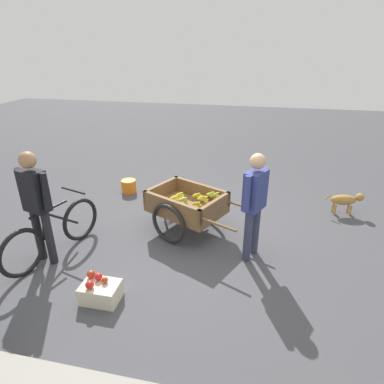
{
  "coord_description": "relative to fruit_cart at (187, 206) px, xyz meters",
  "views": [
    {
      "loc": [
        -0.86,
        4.29,
        2.78
      ],
      "look_at": [
        0.08,
        -0.09,
        0.75
      ],
      "focal_mm": 30.82,
      "sensor_mm": 36.0,
      "label": 1
    }
  ],
  "objects": [
    {
      "name": "ground_plane",
      "position": [
        -0.18,
        0.21,
        -0.44
      ],
      "size": [
        24.0,
        24.0,
        0.0
      ],
      "primitive_type": "plane",
      "color": "#47474C"
    },
    {
      "name": "apple_crate",
      "position": [
        0.65,
        1.75,
        -0.31
      ],
      "size": [
        0.44,
        0.32,
        0.32
      ],
      "color": "beige",
      "rests_on": "ground"
    },
    {
      "name": "plastic_bucket",
      "position": [
        1.5,
        -1.23,
        -0.31
      ],
      "size": [
        0.29,
        0.29,
        0.26
      ],
      "primitive_type": "cylinder",
      "color": "orange",
      "rests_on": "ground"
    },
    {
      "name": "vendor_person",
      "position": [
        -1.03,
        0.49,
        0.47
      ],
      "size": [
        0.33,
        0.52,
        1.53
      ],
      "color": "#333851",
      "rests_on": "ground"
    },
    {
      "name": "bicycle",
      "position": [
        1.68,
        1.04,
        -0.09
      ],
      "size": [
        0.62,
        1.61,
        0.85
      ],
      "color": "black",
      "rests_on": "ground"
    },
    {
      "name": "fruit_cart",
      "position": [
        0.0,
        0.0,
        0.0
      ],
      "size": [
        1.82,
        1.39,
        0.72
      ],
      "color": "brown",
      "rests_on": "ground"
    },
    {
      "name": "cyclist_person",
      "position": [
        1.73,
        1.19,
        0.51
      ],
      "size": [
        0.5,
        0.29,
        1.58
      ],
      "color": "black",
      "rests_on": "ground"
    },
    {
      "name": "dog",
      "position": [
        -2.59,
        -1.14,
        -0.17
      ],
      "size": [
        0.67,
        0.24,
        0.4
      ],
      "color": "#AD7A38",
      "rests_on": "ground"
    }
  ]
}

